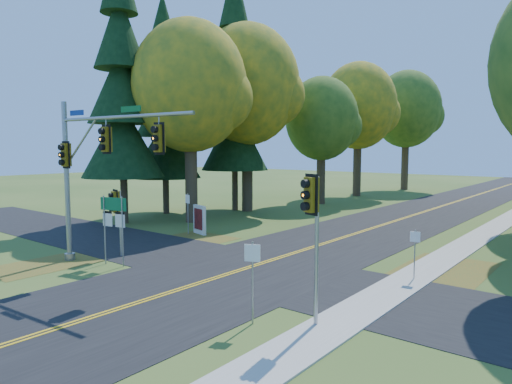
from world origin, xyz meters
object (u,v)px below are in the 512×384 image
Objects in this scene: traffic_mast at (92,160)px; route_sign_cluster at (113,217)px; info_kiosk at (200,220)px; east_signal_pole at (312,212)px.

traffic_mast is 2.66m from route_sign_cluster.
traffic_mast is at bearing -61.61° from info_kiosk.
route_sign_cluster is at bearing -57.08° from info_kiosk.
traffic_mast is 11.28m from east_signal_pole.
east_signal_pole is 1.44× the size of route_sign_cluster.
info_kiosk is (-1.92, 8.28, -3.86)m from traffic_mast.
info_kiosk is at bearing 98.33° from traffic_mast.
east_signal_pole reaches higher than info_kiosk.
east_signal_pole is at bearing -15.97° from route_sign_cluster.
east_signal_pole is 2.55× the size of info_kiosk.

